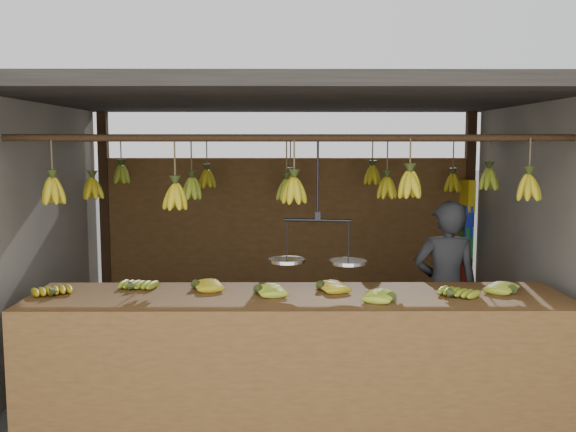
{
  "coord_description": "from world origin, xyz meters",
  "views": [
    {
      "loc": [
        -0.04,
        -5.51,
        1.97
      ],
      "look_at": [
        0.0,
        0.3,
        1.3
      ],
      "focal_mm": 40.0,
      "sensor_mm": 36.0,
      "label": 1
    }
  ],
  "objects": [
    {
      "name": "ground",
      "position": [
        0.0,
        0.0,
        0.0
      ],
      "size": [
        80.0,
        80.0,
        0.0
      ],
      "primitive_type": "plane",
      "color": "#5B5B57"
    },
    {
      "name": "stall",
      "position": [
        0.0,
        0.33,
        1.97
      ],
      "size": [
        4.3,
        3.3,
        2.4
      ],
      "color": "black",
      "rests_on": "ground"
    },
    {
      "name": "counter",
      "position": [
        0.06,
        -1.23,
        0.72
      ],
      "size": [
        3.77,
        0.86,
        0.96
      ],
      "color": "brown",
      "rests_on": "ground"
    },
    {
      "name": "hanging_bananas",
      "position": [
        0.01,
        -0.0,
        1.61
      ],
      "size": [
        3.6,
        2.25,
        0.39
      ],
      "color": "#AC9512",
      "rests_on": "ground"
    },
    {
      "name": "balance_scale",
      "position": [
        0.2,
        -1.0,
        1.17
      ],
      "size": [
        0.69,
        0.32,
        0.89
      ],
      "color": "black",
      "rests_on": "ground"
    },
    {
      "name": "vendor",
      "position": [
        1.31,
        -0.26,
        0.75
      ],
      "size": [
        0.55,
        0.37,
        1.49
      ],
      "primitive_type": "imported",
      "rotation": [
        0.0,
        0.0,
        3.12
      ],
      "color": "#262628",
      "rests_on": "ground"
    },
    {
      "name": "bag_bundles",
      "position": [
        1.94,
        1.35,
        0.98
      ],
      "size": [
        0.08,
        0.26,
        1.24
      ],
      "color": "yellow",
      "rests_on": "ground"
    }
  ]
}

